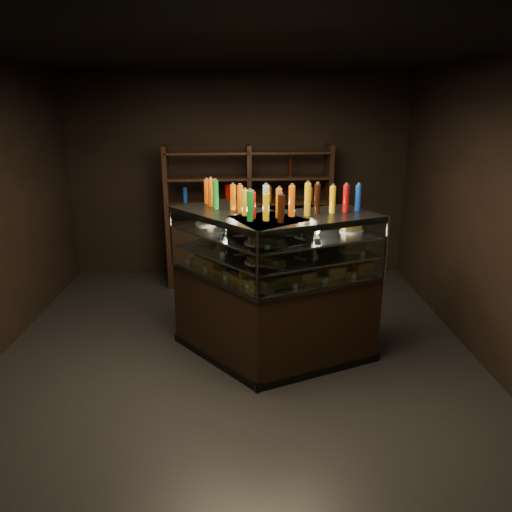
# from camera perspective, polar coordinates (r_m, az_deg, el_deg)

# --- Properties ---
(ground) EXTENTS (5.00, 5.00, 0.00)m
(ground) POSITION_cam_1_polar(r_m,az_deg,el_deg) (5.57, -2.13, -10.26)
(ground) COLOR black
(ground) RESTS_ON ground
(room_shell) EXTENTS (5.02, 5.02, 3.01)m
(room_shell) POSITION_cam_1_polar(r_m,az_deg,el_deg) (4.98, -2.38, 9.99)
(room_shell) COLOR black
(room_shell) RESTS_ON ground
(display_case) EXTENTS (2.18, 1.54, 1.54)m
(display_case) POSITION_cam_1_polar(r_m,az_deg,el_deg) (5.12, 1.72, -6.41)
(display_case) COLOR black
(display_case) RESTS_ON ground
(food_display) EXTENTS (1.79, 1.09, 0.47)m
(food_display) POSITION_cam_1_polar(r_m,az_deg,el_deg) (4.90, 1.76, 0.05)
(food_display) COLOR gold
(food_display) RESTS_ON display_case
(bottles_top) EXTENTS (1.62, 0.95, 0.30)m
(bottles_top) POSITION_cam_1_polar(r_m,az_deg,el_deg) (4.78, 1.84, 6.46)
(bottles_top) COLOR #147223
(bottles_top) RESTS_ON display_case
(potted_conifer) EXTENTS (0.34, 0.34, 0.73)m
(potted_conifer) POSITION_cam_1_polar(r_m,az_deg,el_deg) (5.78, 8.11, -4.76)
(potted_conifer) COLOR black
(potted_conifer) RESTS_ON ground
(back_shelving) EXTENTS (2.36, 0.56, 2.00)m
(back_shelving) POSITION_cam_1_polar(r_m,az_deg,el_deg) (7.26, -0.83, 1.56)
(back_shelving) COLOR black
(back_shelving) RESTS_ON ground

